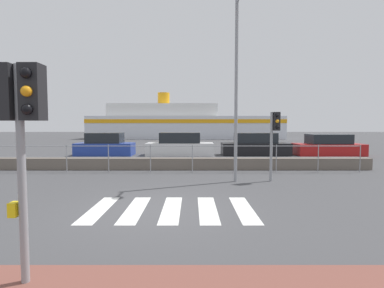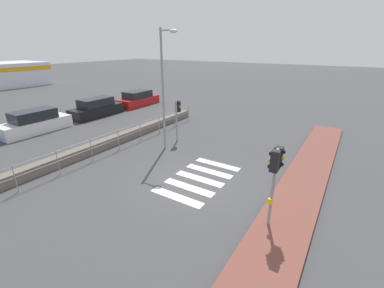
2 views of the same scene
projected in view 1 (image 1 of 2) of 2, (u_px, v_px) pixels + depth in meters
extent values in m
plane|color=#424244|center=(156.00, 209.00, 7.43)|extent=(160.00, 160.00, 0.00)
cube|color=silver|center=(99.00, 209.00, 7.43)|extent=(0.45, 2.40, 0.01)
cube|color=silver|center=(136.00, 209.00, 7.43)|extent=(0.45, 2.40, 0.01)
cube|color=silver|center=(172.00, 209.00, 7.43)|extent=(0.45, 2.40, 0.01)
cube|color=silver|center=(208.00, 209.00, 7.43)|extent=(0.45, 2.40, 0.01)
cube|color=silver|center=(244.00, 209.00, 7.43)|extent=(0.45, 2.40, 0.01)
cube|color=#6B6056|center=(173.00, 164.00, 14.08)|extent=(18.51, 0.55, 0.54)
cylinder|color=gray|center=(172.00, 146.00, 13.15)|extent=(16.66, 0.03, 0.03)
cylinder|color=gray|center=(172.00, 157.00, 13.18)|extent=(16.66, 0.03, 0.03)
cylinder|color=gray|center=(25.00, 158.00, 13.19)|extent=(0.04, 0.04, 1.23)
cylinder|color=gray|center=(67.00, 158.00, 13.19)|extent=(0.04, 0.04, 1.23)
cylinder|color=gray|center=(109.00, 158.00, 13.19)|extent=(0.04, 0.04, 1.23)
cylinder|color=gray|center=(151.00, 158.00, 13.19)|extent=(0.04, 0.04, 1.23)
cylinder|color=gray|center=(193.00, 159.00, 13.18)|extent=(0.04, 0.04, 1.23)
cylinder|color=gray|center=(235.00, 159.00, 13.18)|extent=(0.04, 0.04, 1.23)
cylinder|color=gray|center=(277.00, 159.00, 13.18)|extent=(0.04, 0.04, 1.23)
cylinder|color=gray|center=(319.00, 159.00, 13.18)|extent=(0.04, 0.04, 1.23)
cylinder|color=gray|center=(361.00, 159.00, 13.18)|extent=(0.04, 0.04, 1.23)
cylinder|color=gray|center=(23.00, 180.00, 3.70)|extent=(0.10, 0.10, 2.83)
cube|color=black|center=(5.00, 92.00, 3.63)|extent=(0.24, 0.24, 0.68)
sphere|color=black|center=(12.00, 77.00, 3.75)|extent=(0.13, 0.13, 0.13)
sphere|color=orange|center=(12.00, 94.00, 3.77)|extent=(0.13, 0.13, 0.13)
sphere|color=black|center=(13.00, 110.00, 3.78)|extent=(0.13, 0.13, 0.13)
cube|color=black|center=(33.00, 92.00, 3.63)|extent=(0.24, 0.24, 0.68)
sphere|color=black|center=(26.00, 73.00, 3.47)|extent=(0.13, 0.13, 0.13)
sphere|color=orange|center=(27.00, 91.00, 3.49)|extent=(0.13, 0.13, 0.13)
sphere|color=black|center=(28.00, 109.00, 3.50)|extent=(0.13, 0.13, 0.13)
cube|color=yellow|center=(15.00, 209.00, 3.72)|extent=(0.10, 0.14, 0.18)
cylinder|color=gray|center=(272.00, 147.00, 11.07)|extent=(0.10, 0.10, 2.57)
cube|color=black|center=(277.00, 121.00, 11.01)|extent=(0.24, 0.24, 0.68)
sphere|color=black|center=(278.00, 115.00, 10.86)|extent=(0.13, 0.13, 0.13)
sphere|color=orange|center=(278.00, 121.00, 10.87)|extent=(0.13, 0.13, 0.13)
sphere|color=black|center=(278.00, 127.00, 10.88)|extent=(0.13, 0.13, 0.13)
cylinder|color=gray|center=(237.00, 92.00, 10.85)|extent=(0.12, 0.12, 6.58)
cube|color=silver|center=(186.00, 128.00, 46.11)|extent=(28.66, 7.70, 3.34)
cube|color=white|center=(164.00, 111.00, 45.95)|extent=(16.05, 6.16, 1.84)
cube|color=orange|center=(186.00, 121.00, 42.19)|extent=(28.66, 0.08, 0.53)
cylinder|color=orange|center=(164.00, 99.00, 45.83)|extent=(1.80, 1.80, 1.80)
cube|color=#233D9E|center=(106.00, 149.00, 20.60)|extent=(3.85, 1.79, 0.85)
cube|color=#1E2328|center=(105.00, 138.00, 20.55)|extent=(2.31, 1.57, 0.70)
cube|color=silver|center=(180.00, 149.00, 20.59)|extent=(4.56, 1.72, 0.86)
cube|color=#1E2328|center=(180.00, 138.00, 20.54)|extent=(2.73, 1.51, 0.70)
cube|color=black|center=(256.00, 149.00, 20.58)|extent=(4.60, 1.72, 0.85)
cube|color=#1E2328|center=(256.00, 138.00, 20.53)|extent=(2.76, 1.51, 0.69)
cube|color=#B21919|center=(328.00, 149.00, 20.58)|extent=(4.50, 1.90, 0.80)
cube|color=#1E2328|center=(329.00, 139.00, 20.53)|extent=(2.70, 1.67, 0.65)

